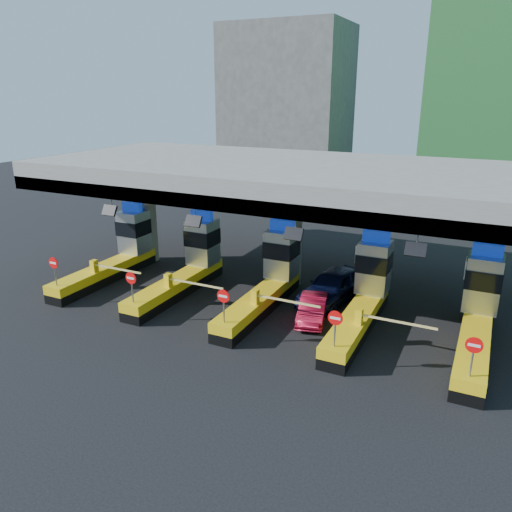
% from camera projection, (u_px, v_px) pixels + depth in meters
% --- Properties ---
extents(ground, '(120.00, 120.00, 0.00)m').
position_uv_depth(ground, '(268.00, 305.00, 26.11)').
color(ground, black).
rests_on(ground, ground).
extents(toll_canopy, '(28.00, 12.09, 7.00)m').
position_uv_depth(toll_canopy, '(291.00, 180.00, 26.63)').
color(toll_canopy, slate).
rests_on(toll_canopy, ground).
extents(toll_lane_far_left, '(4.43, 8.00, 4.16)m').
position_uv_depth(toll_lane_far_left, '(119.00, 252.00, 30.04)').
color(toll_lane_far_left, black).
rests_on(toll_lane_far_left, ground).
extents(toll_lane_left, '(4.43, 8.00, 4.16)m').
position_uv_depth(toll_lane_left, '(189.00, 264.00, 27.97)').
color(toll_lane_left, black).
rests_on(toll_lane_left, ground).
extents(toll_lane_center, '(4.43, 8.00, 4.16)m').
position_uv_depth(toll_lane_center, '(270.00, 278.00, 25.91)').
color(toll_lane_center, black).
rests_on(toll_lane_center, ground).
extents(toll_lane_right, '(4.43, 8.00, 4.16)m').
position_uv_depth(toll_lane_right, '(365.00, 294.00, 23.84)').
color(toll_lane_right, black).
rests_on(toll_lane_right, ground).
extents(toll_lane_far_right, '(4.43, 8.00, 4.16)m').
position_uv_depth(toll_lane_far_right, '(478.00, 314.00, 21.77)').
color(toll_lane_far_right, black).
rests_on(toll_lane_far_right, ground).
extents(bg_building_concrete, '(14.00, 10.00, 18.00)m').
position_uv_depth(bg_building_concrete, '(287.00, 105.00, 59.81)').
color(bg_building_concrete, '#4C4C49').
rests_on(bg_building_concrete, ground).
extents(van, '(3.04, 5.46, 1.75)m').
position_uv_depth(van, '(333.00, 286.00, 26.25)').
color(van, black).
rests_on(van, ground).
extents(red_car, '(2.02, 3.76, 1.18)m').
position_uv_depth(red_car, '(313.00, 308.00, 24.24)').
color(red_car, maroon).
rests_on(red_car, ground).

